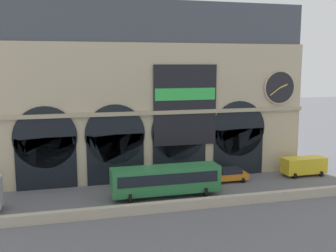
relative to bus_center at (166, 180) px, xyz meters
name	(u,v)px	position (x,y,z in m)	size (l,w,h in m)	color
ground_plane	(159,195)	(-0.54, 0.80, -1.78)	(200.00, 200.00, 0.00)	slate
quay_parapet_wall	(171,206)	(-0.54, -4.01, -1.32)	(90.00, 0.70, 0.92)	#B2A891
station_building	(144,95)	(-0.51, 7.88, 7.98)	(38.43, 4.54, 20.30)	#BCAD8C
bus_center	(166,180)	(0.00, 0.00, 0.00)	(11.00, 3.25, 3.10)	#2D7A42
car_mideast	(229,175)	(8.25, 3.25, -0.98)	(4.40, 2.22, 1.55)	orange
van_east	(304,165)	(17.98, 3.26, -0.54)	(5.20, 2.48, 2.20)	gold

